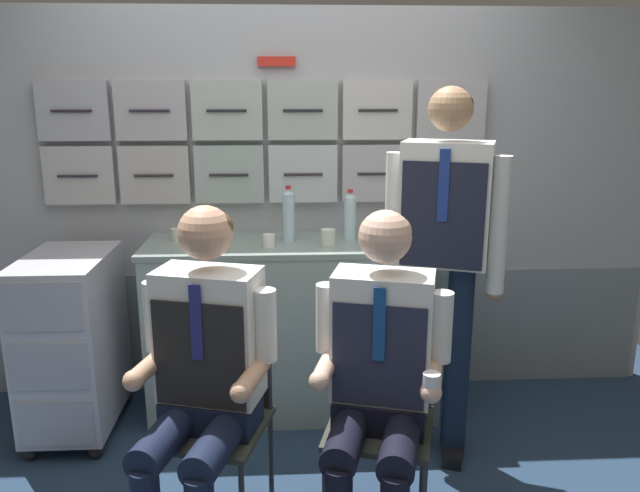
{
  "coord_description": "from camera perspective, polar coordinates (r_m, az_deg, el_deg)",
  "views": [
    {
      "loc": [
        -0.02,
        -2.08,
        1.74
      ],
      "look_at": [
        0.11,
        0.51,
        1.07
      ],
      "focal_mm": 35.01,
      "sensor_mm": 36.0,
      "label": 1
    }
  ],
  "objects": [
    {
      "name": "galley_bulkhead",
      "position": [
        3.52,
        -2.86,
        3.63
      ],
      "size": [
        4.2,
        0.14,
        2.15
      ],
      "color": "#AFB2B9",
      "rests_on": "ground"
    },
    {
      "name": "galley_counter",
      "position": [
        3.42,
        -2.35,
        -7.35
      ],
      "size": [
        1.55,
        0.53,
        0.95
      ],
      "color": "#94A49F",
      "rests_on": "ground"
    },
    {
      "name": "service_trolley",
      "position": [
        3.42,
        -21.69,
        -7.96
      ],
      "size": [
        0.4,
        0.65,
        0.93
      ],
      "color": "black",
      "rests_on": "ground"
    },
    {
      "name": "folding_chair_left",
      "position": [
        2.61,
        -9.09,
        -13.44
      ],
      "size": [
        0.49,
        0.49,
        0.86
      ],
      "color": "#2D2D33",
      "rests_on": "ground"
    },
    {
      "name": "crew_member_left",
      "position": [
        2.38,
        -10.68,
        -10.66
      ],
      "size": [
        0.55,
        0.7,
        1.33
      ],
      "color": "black",
      "rests_on": "ground"
    },
    {
      "name": "folding_chair_right",
      "position": [
        2.59,
        5.77,
        -13.52
      ],
      "size": [
        0.49,
        0.49,
        0.86
      ],
      "color": "#2D2D33",
      "rests_on": "ground"
    },
    {
      "name": "crew_member_right",
      "position": [
        2.36,
        5.44,
        -11.06
      ],
      "size": [
        0.54,
        0.69,
        1.31
      ],
      "color": "black",
      "rests_on": "ground"
    },
    {
      "name": "crew_member_standing",
      "position": [
        2.87,
        11.24,
        0.24
      ],
      "size": [
        0.52,
        0.36,
        1.74
      ],
      "color": "black",
      "rests_on": "ground"
    },
    {
      "name": "water_bottle_tall",
      "position": [
        3.27,
        -2.89,
        2.87
      ],
      "size": [
        0.06,
        0.06,
        0.29
      ],
      "color": "silver",
      "rests_on": "galley_counter"
    },
    {
      "name": "water_bottle_short",
      "position": [
        3.29,
        2.75,
        2.75
      ],
      "size": [
        0.06,
        0.06,
        0.27
      ],
      "color": "silver",
      "rests_on": "galley_counter"
    },
    {
      "name": "paper_cup_tan",
      "position": [
        3.17,
        -4.7,
        0.54
      ],
      "size": [
        0.06,
        0.06,
        0.06
      ],
      "color": "white",
      "rests_on": "galley_counter"
    },
    {
      "name": "paper_cup_blue",
      "position": [
        3.39,
        6.78,
        1.5
      ],
      "size": [
        0.07,
        0.07,
        0.07
      ],
      "color": "tan",
      "rests_on": "galley_counter"
    },
    {
      "name": "espresso_cup_small",
      "position": [
        3.37,
        -12.94,
        1.04
      ],
      "size": [
        0.06,
        0.06,
        0.07
      ],
      "color": "silver",
      "rests_on": "galley_counter"
    },
    {
      "name": "coffee_cup_spare",
      "position": [
        3.2,
        0.74,
        0.87
      ],
      "size": [
        0.08,
        0.08,
        0.08
      ],
      "color": "silver",
      "rests_on": "galley_counter"
    },
    {
      "name": "snack_banana",
      "position": [
        3.2,
        -9.89,
        0.24
      ],
      "size": [
        0.17,
        0.1,
        0.04
      ],
      "color": "yellow",
      "rests_on": "galley_counter"
    }
  ]
}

